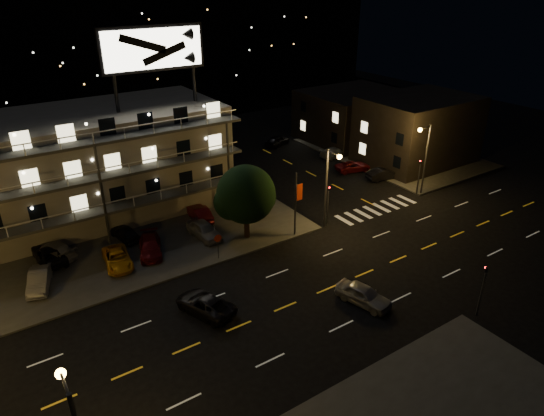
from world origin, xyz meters
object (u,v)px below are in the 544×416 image
lot_car_7 (53,250)px  road_car_west (205,304)px  lot_car_2 (117,259)px  road_car_east (364,295)px  tree (245,196)px  lot_car_4 (204,230)px  side_car_0 (383,174)px

lot_car_7 → road_car_west: bearing=96.3°
lot_car_2 → road_car_east: road_car_east is taller
tree → lot_car_2: 12.20m
lot_car_7 → lot_car_4: bearing=139.9°
lot_car_7 → road_car_west: size_ratio=1.00×
tree → side_car_0: tree is taller
side_car_0 → lot_car_4: bearing=104.7°
side_car_0 → road_car_west: side_car_0 is taller
lot_car_4 → side_car_0: 24.39m
lot_car_4 → road_car_west: size_ratio=0.91×
tree → road_car_west: (-8.16, -7.72, -3.65)m
lot_car_4 → lot_car_7: size_ratio=0.91×
lot_car_7 → road_car_west: lot_car_7 is taller
lot_car_2 → road_car_east: size_ratio=1.03×
side_car_0 → tree: bearing=110.9°
lot_car_7 → road_car_west: 15.82m
lot_car_2 → side_car_0: (32.62, 1.38, -0.09)m
lot_car_4 → road_car_west: (-4.88, -9.88, -0.23)m
tree → lot_car_4: (-3.28, 2.16, -3.42)m
side_car_0 → lot_car_7: bearing=97.6°
lot_car_2 → lot_car_7: (-4.18, 4.36, 0.08)m
road_car_east → lot_car_2: bearing=117.6°
tree → lot_car_4: 5.21m
road_car_west → lot_car_2: bearing=-89.8°
lot_car_7 → lot_car_2: bearing=111.7°
lot_car_2 → road_car_east: bearing=-40.7°
road_car_east → road_car_west: 11.76m
tree → lot_car_7: 17.24m
lot_car_2 → lot_car_7: size_ratio=0.92×
lot_car_4 → road_car_east: (5.42, -15.55, -0.16)m
tree → road_car_east: tree is taller
lot_car_4 → tree: bearing=-38.2°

